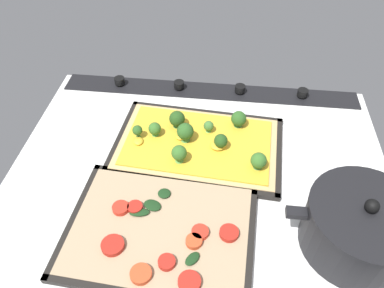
% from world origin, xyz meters
% --- Properties ---
extents(ground_plane, '(0.83, 0.63, 0.03)m').
position_xyz_m(ground_plane, '(0.00, 0.00, -0.01)').
color(ground_plane, white).
extents(stove_control_panel, '(0.80, 0.07, 0.03)m').
position_xyz_m(stove_control_panel, '(0.00, -0.28, 0.01)').
color(stove_control_panel, black).
rests_on(stove_control_panel, ground_plane).
extents(baking_tray_front, '(0.40, 0.27, 0.01)m').
position_xyz_m(baking_tray_front, '(0.01, -0.06, 0.00)').
color(baking_tray_front, black).
rests_on(baking_tray_front, ground_plane).
extents(broccoli_pizza, '(0.37, 0.25, 0.06)m').
position_xyz_m(broccoli_pizza, '(0.01, -0.06, 0.02)').
color(broccoli_pizza, tan).
rests_on(broccoli_pizza, baking_tray_front).
extents(baking_tray_back, '(0.37, 0.29, 0.01)m').
position_xyz_m(baking_tray_back, '(0.06, 0.17, 0.00)').
color(baking_tray_back, black).
rests_on(baking_tray_back, ground_plane).
extents(veggie_pizza_back, '(0.34, 0.26, 0.02)m').
position_xyz_m(veggie_pizza_back, '(0.06, 0.17, 0.01)').
color(veggie_pizza_back, tan).
rests_on(veggie_pizza_back, baking_tray_back).
extents(cooking_pot, '(0.27, 0.20, 0.13)m').
position_xyz_m(cooking_pot, '(-0.30, 0.15, 0.05)').
color(cooking_pot, black).
rests_on(cooking_pot, ground_plane).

